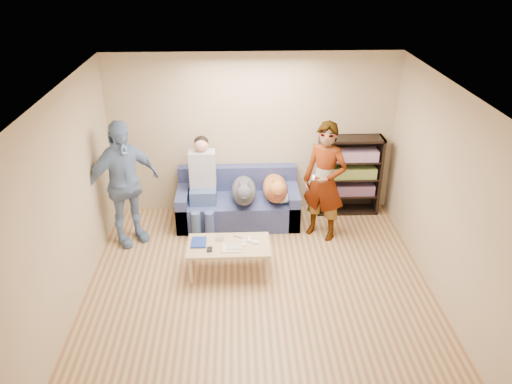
{
  "coord_description": "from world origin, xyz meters",
  "views": [
    {
      "loc": [
        -0.25,
        -4.92,
        4.06
      ],
      "look_at": [
        0.0,
        1.2,
        0.95
      ],
      "focal_mm": 35.0,
      "sensor_mm": 36.0,
      "label": 1
    }
  ],
  "objects_px": {
    "camera_silver": "(220,238)",
    "sofa": "(238,204)",
    "person_standing_left": "(123,184)",
    "dog_tan": "(275,189)",
    "person_standing_right": "(325,182)",
    "dog_gray": "(244,191)",
    "coffee_table": "(229,247)",
    "notebook_blue": "(199,242)",
    "person_seated": "(203,181)",
    "bookshelf": "(349,174)"
  },
  "relations": [
    {
      "from": "camera_silver",
      "to": "notebook_blue",
      "type": "bearing_deg",
      "value": -165.96
    },
    {
      "from": "person_standing_right",
      "to": "notebook_blue",
      "type": "distance_m",
      "value": 2.04
    },
    {
      "from": "dog_tan",
      "to": "coffee_table",
      "type": "xyz_separation_m",
      "value": [
        -0.72,
        -1.23,
        -0.25
      ]
    },
    {
      "from": "person_seated",
      "to": "coffee_table",
      "type": "relative_size",
      "value": 1.34
    },
    {
      "from": "sofa",
      "to": "notebook_blue",
      "type": "bearing_deg",
      "value": -111.85
    },
    {
      "from": "camera_silver",
      "to": "sofa",
      "type": "bearing_deg",
      "value": 78.57
    },
    {
      "from": "notebook_blue",
      "to": "camera_silver",
      "type": "distance_m",
      "value": 0.29
    },
    {
      "from": "notebook_blue",
      "to": "sofa",
      "type": "xyz_separation_m",
      "value": [
        0.54,
        1.34,
        -0.15
      ]
    },
    {
      "from": "coffee_table",
      "to": "bookshelf",
      "type": "distance_m",
      "value": 2.54
    },
    {
      "from": "sofa",
      "to": "person_seated",
      "type": "xyz_separation_m",
      "value": [
        -0.53,
        -0.13,
        0.49
      ]
    },
    {
      "from": "person_standing_right",
      "to": "sofa",
      "type": "relative_size",
      "value": 0.95
    },
    {
      "from": "person_standing_right",
      "to": "notebook_blue",
      "type": "bearing_deg",
      "value": -121.78
    },
    {
      "from": "sofa",
      "to": "coffee_table",
      "type": "height_order",
      "value": "sofa"
    },
    {
      "from": "person_standing_left",
      "to": "camera_silver",
      "type": "height_order",
      "value": "person_standing_left"
    },
    {
      "from": "notebook_blue",
      "to": "camera_silver",
      "type": "xyz_separation_m",
      "value": [
        0.28,
        0.07,
        0.01
      ]
    },
    {
      "from": "person_standing_right",
      "to": "dog_gray",
      "type": "xyz_separation_m",
      "value": [
        -1.18,
        0.3,
        -0.28
      ]
    },
    {
      "from": "camera_silver",
      "to": "sofa",
      "type": "distance_m",
      "value": 1.3
    },
    {
      "from": "coffee_table",
      "to": "bookshelf",
      "type": "bearing_deg",
      "value": 39.93
    },
    {
      "from": "person_standing_right",
      "to": "person_seated",
      "type": "relative_size",
      "value": 1.23
    },
    {
      "from": "dog_tan",
      "to": "person_standing_right",
      "type": "bearing_deg",
      "value": -27.92
    },
    {
      "from": "notebook_blue",
      "to": "camera_silver",
      "type": "relative_size",
      "value": 2.36
    },
    {
      "from": "notebook_blue",
      "to": "dog_gray",
      "type": "height_order",
      "value": "dog_gray"
    },
    {
      "from": "dog_tan",
      "to": "notebook_blue",
      "type": "bearing_deg",
      "value": -133.35
    },
    {
      "from": "person_standing_left",
      "to": "notebook_blue",
      "type": "height_order",
      "value": "person_standing_left"
    },
    {
      "from": "person_seated",
      "to": "notebook_blue",
      "type": "bearing_deg",
      "value": -90.09
    },
    {
      "from": "person_seated",
      "to": "bookshelf",
      "type": "height_order",
      "value": "person_seated"
    },
    {
      "from": "notebook_blue",
      "to": "coffee_table",
      "type": "relative_size",
      "value": 0.24
    },
    {
      "from": "camera_silver",
      "to": "coffee_table",
      "type": "distance_m",
      "value": 0.18
    },
    {
      "from": "person_standing_left",
      "to": "coffee_table",
      "type": "height_order",
      "value": "person_standing_left"
    },
    {
      "from": "sofa",
      "to": "coffee_table",
      "type": "bearing_deg",
      "value": -95.6
    },
    {
      "from": "person_standing_right",
      "to": "person_standing_left",
      "type": "bearing_deg",
      "value": -145.49
    },
    {
      "from": "coffee_table",
      "to": "camera_silver",
      "type": "bearing_deg",
      "value": 135.0
    },
    {
      "from": "person_standing_right",
      "to": "coffee_table",
      "type": "bearing_deg",
      "value": -114.43
    },
    {
      "from": "camera_silver",
      "to": "dog_gray",
      "type": "distance_m",
      "value": 1.12
    },
    {
      "from": "person_standing_right",
      "to": "coffee_table",
      "type": "relative_size",
      "value": 1.64
    },
    {
      "from": "camera_silver",
      "to": "person_standing_right",
      "type": "bearing_deg",
      "value": 26.23
    },
    {
      "from": "sofa",
      "to": "dog_gray",
      "type": "bearing_deg",
      "value": -67.59
    },
    {
      "from": "camera_silver",
      "to": "dog_gray",
      "type": "xyz_separation_m",
      "value": [
        0.35,
        1.05,
        0.18
      ]
    },
    {
      "from": "coffee_table",
      "to": "person_standing_left",
      "type": "bearing_deg",
      "value": 150.93
    },
    {
      "from": "person_standing_left",
      "to": "dog_tan",
      "type": "xyz_separation_m",
      "value": [
        2.22,
        0.4,
        -0.32
      ]
    },
    {
      "from": "sofa",
      "to": "bookshelf",
      "type": "height_order",
      "value": "bookshelf"
    },
    {
      "from": "sofa",
      "to": "coffee_table",
      "type": "relative_size",
      "value": 1.73
    },
    {
      "from": "camera_silver",
      "to": "dog_tan",
      "type": "distance_m",
      "value": 1.41
    },
    {
      "from": "camera_silver",
      "to": "dog_tan",
      "type": "height_order",
      "value": "dog_tan"
    },
    {
      "from": "person_standing_right",
      "to": "bookshelf",
      "type": "xyz_separation_m",
      "value": [
        0.53,
        0.75,
        -0.22
      ]
    },
    {
      "from": "person_seated",
      "to": "dog_gray",
      "type": "bearing_deg",
      "value": -8.55
    },
    {
      "from": "notebook_blue",
      "to": "camera_silver",
      "type": "height_order",
      "value": "camera_silver"
    },
    {
      "from": "person_seated",
      "to": "bookshelf",
      "type": "xyz_separation_m",
      "value": [
        2.33,
        0.36,
        -0.09
      ]
    },
    {
      "from": "dog_gray",
      "to": "dog_tan",
      "type": "distance_m",
      "value": 0.5
    },
    {
      "from": "person_seated",
      "to": "camera_silver",
      "type": "bearing_deg",
      "value": -76.29
    }
  ]
}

